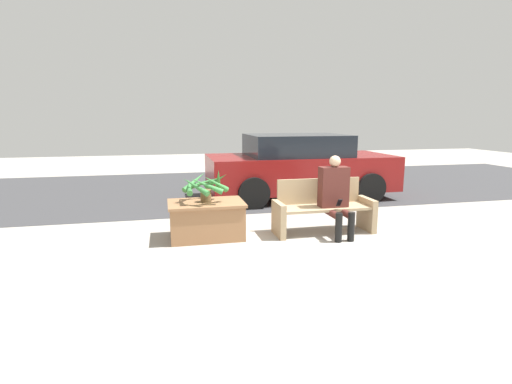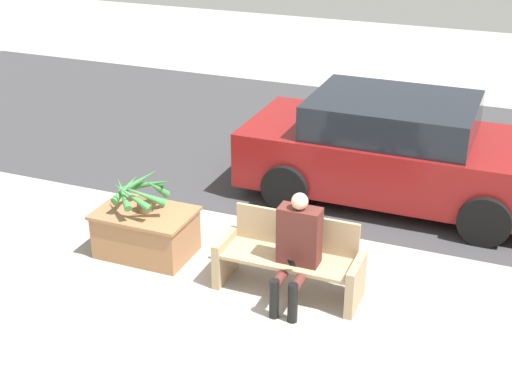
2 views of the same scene
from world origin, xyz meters
name	(u,v)px [view 1 (image 1 of 2)]	position (x,y,z in m)	size (l,w,h in m)	color
ground_plane	(336,250)	(0.00, 0.00, 0.00)	(30.00, 30.00, 0.00)	#9E998E
road_surface	(253,186)	(0.00, 5.30, 0.00)	(20.00, 6.00, 0.01)	#38383A
bench	(323,208)	(0.15, 0.90, 0.39)	(1.58, 0.54, 0.84)	tan
person_seated	(335,193)	(0.28, 0.72, 0.66)	(0.44, 0.62, 1.23)	#51231E
planter_box	(206,219)	(-1.69, 1.00, 0.30)	(1.13, 0.76, 0.56)	#936642
potted_plant	(205,185)	(-1.70, 1.00, 0.82)	(0.73, 0.74, 0.54)	brown
parked_car	(299,167)	(0.69, 3.62, 0.71)	(4.12, 1.98, 1.43)	maroon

